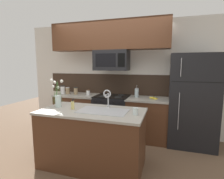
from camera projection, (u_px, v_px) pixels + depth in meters
ground_plane at (97, 153)px, 3.22m from camera, size 10.00×10.00×0.00m
rear_partition at (129, 78)px, 4.16m from camera, size 5.20×0.10×2.60m
splash_band at (116, 84)px, 4.21m from camera, size 3.56×0.01×0.48m
back_counter_left at (78, 113)px, 4.26m from camera, size 1.01×0.65×0.91m
back_counter_right at (147, 119)px, 3.77m from camera, size 0.87×0.65×0.91m
stove_range at (112, 116)px, 4.00m from camera, size 0.76×0.64×0.93m
microwave at (112, 60)px, 3.81m from camera, size 0.74×0.40×0.43m
upper_cabinet_band at (108, 36)px, 3.73m from camera, size 2.58×0.34×0.60m
refrigerator at (192, 100)px, 3.46m from camera, size 0.88×0.74×1.83m
storage_jar_tall at (63, 90)px, 4.28m from camera, size 0.11×0.11×0.20m
storage_jar_medium at (68, 91)px, 4.26m from camera, size 0.10×0.10×0.16m
storage_jar_short at (76, 91)px, 4.18m from camera, size 0.09×0.09×0.18m
storage_jar_squat at (88, 92)px, 4.10m from camera, size 0.08×0.08×0.12m
banana_bunch at (153, 98)px, 3.61m from camera, size 0.19×0.12×0.08m
french_press at (137, 93)px, 3.82m from camera, size 0.09×0.09×0.27m
island_counter at (92, 138)px, 2.81m from camera, size 1.64×0.84×0.91m
kitchen_sink at (103, 115)px, 2.70m from camera, size 0.76×0.44×0.16m
sink_faucet at (107, 96)px, 2.87m from camera, size 0.14×0.14×0.31m
dish_soap_bottle at (73, 105)px, 2.79m from camera, size 0.06×0.05×0.16m
drinking_glass at (135, 111)px, 2.49m from camera, size 0.07×0.07×0.10m
flower_vase at (58, 98)px, 2.93m from camera, size 0.18×0.20×0.48m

